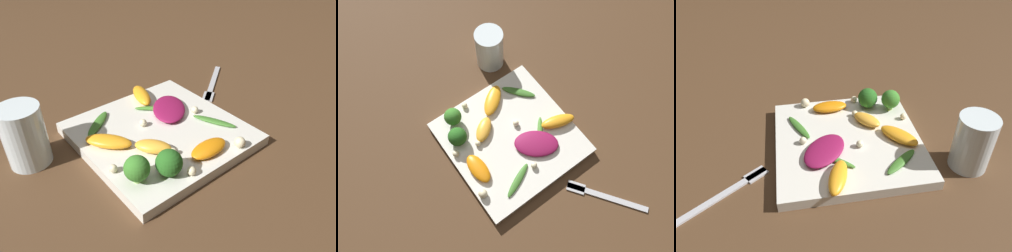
% 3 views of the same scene
% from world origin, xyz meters
% --- Properties ---
extents(ground_plane, '(2.40, 2.40, 0.00)m').
position_xyz_m(ground_plane, '(0.00, 0.00, 0.00)').
color(ground_plane, '#4C331E').
extents(plate, '(0.26, 0.26, 0.02)m').
position_xyz_m(plate, '(0.00, 0.00, 0.01)').
color(plate, silver).
rests_on(plate, ground_plane).
extents(drinking_glass, '(0.06, 0.06, 0.10)m').
position_xyz_m(drinking_glass, '(-0.19, 0.08, 0.05)').
color(drinking_glass, silver).
rests_on(drinking_glass, ground_plane).
extents(fork, '(0.14, 0.11, 0.01)m').
position_xyz_m(fork, '(0.20, 0.07, 0.00)').
color(fork, '#B2B2B7').
rests_on(fork, ground_plane).
extents(radicchio_leaf_0, '(0.10, 0.11, 0.01)m').
position_xyz_m(radicchio_leaf_0, '(0.05, 0.03, 0.03)').
color(radicchio_leaf_0, maroon).
rests_on(radicchio_leaf_0, plate).
extents(orange_segment_0, '(0.07, 0.08, 0.02)m').
position_xyz_m(orange_segment_0, '(-0.09, 0.02, 0.03)').
color(orange_segment_0, orange).
rests_on(orange_segment_0, plate).
extents(orange_segment_1, '(0.06, 0.06, 0.02)m').
position_xyz_m(orange_segment_1, '(-0.04, -0.04, 0.03)').
color(orange_segment_1, '#FCAD33').
rests_on(orange_segment_1, plate).
extents(orange_segment_2, '(0.07, 0.04, 0.02)m').
position_xyz_m(orange_segment_2, '(0.02, -0.09, 0.03)').
color(orange_segment_2, orange).
rests_on(orange_segment_2, plate).
extents(orange_segment_3, '(0.05, 0.08, 0.02)m').
position_xyz_m(orange_segment_3, '(0.03, 0.10, 0.03)').
color(orange_segment_3, orange).
rests_on(orange_segment_3, plate).
extents(broccoli_floret_0, '(0.04, 0.04, 0.04)m').
position_xyz_m(broccoli_floret_0, '(-0.06, -0.09, 0.04)').
color(broccoli_floret_0, '#7A9E51').
rests_on(broccoli_floret_0, plate).
extents(broccoli_floret_1, '(0.04, 0.04, 0.04)m').
position_xyz_m(broccoli_floret_1, '(-0.10, -0.08, 0.04)').
color(broccoli_floret_1, '#84AD5B').
rests_on(broccoli_floret_1, plate).
extents(arugula_sprig_0, '(0.06, 0.05, 0.01)m').
position_xyz_m(arugula_sprig_0, '(0.03, 0.06, 0.02)').
color(arugula_sprig_0, '#47842D').
rests_on(arugula_sprig_0, plate).
extents(arugula_sprig_1, '(0.07, 0.06, 0.01)m').
position_xyz_m(arugula_sprig_1, '(-0.07, 0.08, 0.02)').
color(arugula_sprig_1, '#3D7528').
rests_on(arugula_sprig_1, plate).
extents(arugula_sprig_2, '(0.05, 0.08, 0.01)m').
position_xyz_m(arugula_sprig_2, '(0.09, -0.04, 0.02)').
color(arugula_sprig_2, '#3D7528').
rests_on(arugula_sprig_2, plate).
extents(macadamia_nut_0, '(0.01, 0.01, 0.01)m').
position_xyz_m(macadamia_nut_0, '(-0.02, 0.03, 0.03)').
color(macadamia_nut_0, beige).
rests_on(macadamia_nut_0, plate).
extents(macadamia_nut_1, '(0.02, 0.02, 0.02)m').
position_xyz_m(macadamia_nut_1, '(0.07, -0.12, 0.03)').
color(macadamia_nut_1, beige).
rests_on(macadamia_nut_1, plate).
extents(macadamia_nut_2, '(0.01, 0.01, 0.01)m').
position_xyz_m(macadamia_nut_2, '(-0.03, -0.06, 0.02)').
color(macadamia_nut_2, beige).
rests_on(macadamia_nut_2, plate).
extents(macadamia_nut_3, '(0.01, 0.01, 0.01)m').
position_xyz_m(macadamia_nut_3, '(-0.03, -0.11, 0.03)').
color(macadamia_nut_3, beige).
rests_on(macadamia_nut_3, plate).
extents(macadamia_nut_4, '(0.01, 0.01, 0.01)m').
position_xyz_m(macadamia_nut_4, '(0.08, 0.00, 0.03)').
color(macadamia_nut_4, beige).
rests_on(macadamia_nut_4, plate).
extents(macadamia_nut_5, '(0.01, 0.01, 0.01)m').
position_xyz_m(macadamia_nut_5, '(-0.12, -0.04, 0.02)').
color(macadamia_nut_5, beige).
rests_on(macadamia_nut_5, plate).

